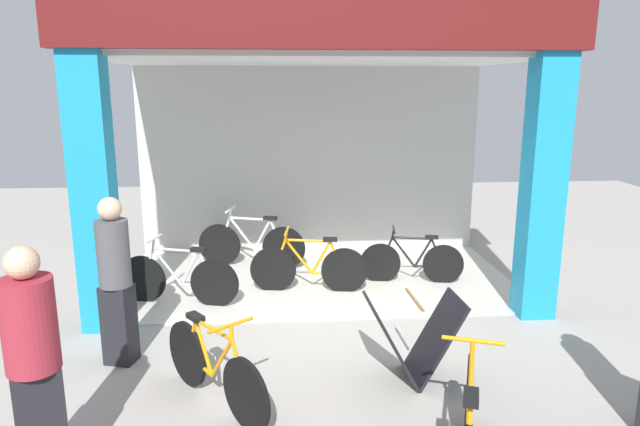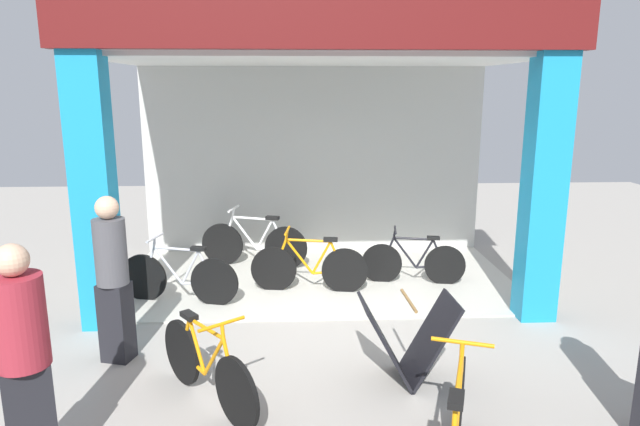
{
  "view_description": "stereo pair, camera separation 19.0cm",
  "coord_description": "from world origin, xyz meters",
  "px_view_note": "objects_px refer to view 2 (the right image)",
  "views": [
    {
      "loc": [
        -0.52,
        -6.22,
        2.73
      ],
      "look_at": [
        0.0,
        0.75,
        1.15
      ],
      "focal_mm": 31.47,
      "sensor_mm": 36.0,
      "label": 1
    },
    {
      "loc": [
        -0.33,
        -6.23,
        2.73
      ],
      "look_at": [
        0.0,
        0.75,
        1.15
      ],
      "focal_mm": 31.47,
      "sensor_mm": 36.0,
      "label": 2
    }
  ],
  "objects_px": {
    "bicycle_inside_2": "(179,277)",
    "pedestrian_1": "(24,360)",
    "bicycle_inside_1": "(254,244)",
    "bicycle_parked_0": "(207,367)",
    "bicycle_inside_3": "(309,267)",
    "bicycle_inside_0": "(414,262)",
    "sandwich_board_sign": "(407,340)",
    "pedestrian_2": "(113,278)"
  },
  "relations": [
    {
      "from": "bicycle_inside_0",
      "to": "bicycle_inside_1",
      "type": "distance_m",
      "value": 2.46
    },
    {
      "from": "bicycle_inside_0",
      "to": "bicycle_inside_2",
      "type": "xyz_separation_m",
      "value": [
        -3.15,
        -0.58,
        0.03
      ]
    },
    {
      "from": "bicycle_inside_0",
      "to": "sandwich_board_sign",
      "type": "bearing_deg",
      "value": -103.29
    },
    {
      "from": "bicycle_inside_1",
      "to": "pedestrian_1",
      "type": "xyz_separation_m",
      "value": [
        -1.24,
        -4.73,
        0.53
      ]
    },
    {
      "from": "bicycle_inside_2",
      "to": "bicycle_inside_1",
      "type": "bearing_deg",
      "value": 59.55
    },
    {
      "from": "sandwich_board_sign",
      "to": "bicycle_inside_1",
      "type": "bearing_deg",
      "value": 115.34
    },
    {
      "from": "pedestrian_1",
      "to": "bicycle_inside_1",
      "type": "bearing_deg",
      "value": 75.35
    },
    {
      "from": "bicycle_inside_2",
      "to": "pedestrian_1",
      "type": "height_order",
      "value": "pedestrian_1"
    },
    {
      "from": "pedestrian_1",
      "to": "pedestrian_2",
      "type": "bearing_deg",
      "value": 88.33
    },
    {
      "from": "bicycle_inside_2",
      "to": "bicycle_inside_3",
      "type": "relative_size",
      "value": 0.99
    },
    {
      "from": "bicycle_inside_1",
      "to": "bicycle_inside_2",
      "type": "distance_m",
      "value": 1.7
    },
    {
      "from": "sandwich_board_sign",
      "to": "bicycle_inside_3",
      "type": "bearing_deg",
      "value": 109.6
    },
    {
      "from": "bicycle_inside_1",
      "to": "pedestrian_2",
      "type": "height_order",
      "value": "pedestrian_2"
    },
    {
      "from": "pedestrian_2",
      "to": "bicycle_inside_0",
      "type": "bearing_deg",
      "value": 30.9
    },
    {
      "from": "bicycle_inside_1",
      "to": "sandwich_board_sign",
      "type": "xyz_separation_m",
      "value": [
        1.67,
        -3.52,
        0.04
      ]
    },
    {
      "from": "bicycle_inside_2",
      "to": "pedestrian_2",
      "type": "xyz_separation_m",
      "value": [
        -0.32,
        -1.5,
        0.53
      ]
    },
    {
      "from": "bicycle_inside_2",
      "to": "bicycle_parked_0",
      "type": "height_order",
      "value": "bicycle_inside_2"
    },
    {
      "from": "bicycle_inside_3",
      "to": "sandwich_board_sign",
      "type": "height_order",
      "value": "bicycle_inside_3"
    },
    {
      "from": "bicycle_inside_2",
      "to": "bicycle_parked_0",
      "type": "bearing_deg",
      "value": -73.44
    },
    {
      "from": "bicycle_inside_1",
      "to": "sandwich_board_sign",
      "type": "distance_m",
      "value": 3.9
    },
    {
      "from": "pedestrian_2",
      "to": "bicycle_inside_3",
      "type": "bearing_deg",
      "value": 42.39
    },
    {
      "from": "bicycle_parked_0",
      "to": "pedestrian_1",
      "type": "bearing_deg",
      "value": -140.36
    },
    {
      "from": "bicycle_parked_0",
      "to": "bicycle_inside_2",
      "type": "bearing_deg",
      "value": 106.56
    },
    {
      "from": "bicycle_inside_1",
      "to": "bicycle_parked_0",
      "type": "height_order",
      "value": "bicycle_inside_1"
    },
    {
      "from": "bicycle_inside_1",
      "to": "sandwich_board_sign",
      "type": "height_order",
      "value": "bicycle_inside_1"
    },
    {
      "from": "bicycle_parked_0",
      "to": "bicycle_inside_3",
      "type": "bearing_deg",
      "value": 70.13
    },
    {
      "from": "bicycle_parked_0",
      "to": "sandwich_board_sign",
      "type": "bearing_deg",
      "value": 9.69
    },
    {
      "from": "bicycle_inside_3",
      "to": "pedestrian_1",
      "type": "relative_size",
      "value": 0.91
    },
    {
      "from": "bicycle_inside_2",
      "to": "bicycle_parked_0",
      "type": "distance_m",
      "value": 2.47
    },
    {
      "from": "bicycle_parked_0",
      "to": "pedestrian_2",
      "type": "bearing_deg",
      "value": 139.91
    },
    {
      "from": "bicycle_inside_1",
      "to": "bicycle_inside_3",
      "type": "xyz_separation_m",
      "value": [
        0.82,
        -1.14,
        -0.02
      ]
    },
    {
      "from": "bicycle_parked_0",
      "to": "pedestrian_2",
      "type": "distance_m",
      "value": 1.45
    },
    {
      "from": "pedestrian_1",
      "to": "pedestrian_2",
      "type": "relative_size",
      "value": 1.01
    },
    {
      "from": "bicycle_parked_0",
      "to": "sandwich_board_sign",
      "type": "relative_size",
      "value": 1.38
    },
    {
      "from": "bicycle_inside_2",
      "to": "pedestrian_1",
      "type": "relative_size",
      "value": 0.9
    },
    {
      "from": "bicycle_inside_0",
      "to": "pedestrian_2",
      "type": "distance_m",
      "value": 4.09
    },
    {
      "from": "bicycle_inside_0",
      "to": "bicycle_inside_1",
      "type": "relative_size",
      "value": 0.87
    },
    {
      "from": "sandwich_board_sign",
      "to": "bicycle_parked_0",
      "type": "bearing_deg",
      "value": -170.31
    },
    {
      "from": "bicycle_parked_0",
      "to": "pedestrian_2",
      "type": "height_order",
      "value": "pedestrian_2"
    },
    {
      "from": "bicycle_inside_2",
      "to": "bicycle_inside_0",
      "type": "bearing_deg",
      "value": 10.36
    },
    {
      "from": "bicycle_inside_1",
      "to": "bicycle_inside_3",
      "type": "relative_size",
      "value": 1.04
    },
    {
      "from": "bicycle_inside_0",
      "to": "bicycle_inside_3",
      "type": "relative_size",
      "value": 0.91
    }
  ]
}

